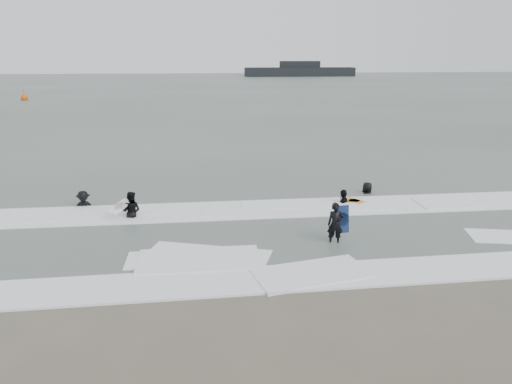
{
  "coord_description": "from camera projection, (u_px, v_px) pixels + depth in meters",
  "views": [
    {
      "loc": [
        -2.27,
        -13.68,
        6.31
      ],
      "look_at": [
        0.0,
        5.0,
        1.1
      ],
      "focal_mm": 35.0,
      "sensor_mm": 36.0,
      "label": 1
    }
  ],
  "objects": [
    {
      "name": "sea",
      "position": [
        207.0,
        89.0,
        91.55
      ],
      "size": [
        320.0,
        320.0,
        0.0
      ],
      "primitive_type": "plane",
      "color": "#47544C",
      "rests_on": "ground"
    },
    {
      "name": "buoy",
      "position": [
        24.0,
        98.0,
        70.06
      ],
      "size": [
        1.0,
        1.0,
        1.65
      ],
      "color": "#D24E09",
      "rests_on": "ground"
    },
    {
      "name": "ground",
      "position": [
        276.0,
        271.0,
        15.03
      ],
      "size": [
        320.0,
        320.0,
        0.0
      ],
      "primitive_type": "plane",
      "color": "brown",
      "rests_on": "ground"
    },
    {
      "name": "surfer_wading",
      "position": [
        132.0,
        218.0,
        19.91
      ],
      "size": [
        0.94,
        0.82,
        1.64
      ],
      "primitive_type": "imported",
      "rotation": [
        0.0,
        0.0,
        2.86
      ],
      "color": "black",
      "rests_on": "ground"
    },
    {
      "name": "surfer_breaker",
      "position": [
        84.0,
        208.0,
        21.25
      ],
      "size": [
        1.09,
        0.72,
        1.58
      ],
      "primitive_type": "imported",
      "rotation": [
        0.0,
        0.0,
        0.14
      ],
      "color": "black",
      "rests_on": "ground"
    },
    {
      "name": "surfer_right_far",
      "position": [
        367.0,
        194.0,
        23.3
      ],
      "size": [
        0.98,
        0.98,
        1.72
      ],
      "primitive_type": "imported",
      "rotation": [
        0.0,
        0.0,
        -2.37
      ],
      "color": "black",
      "rests_on": "ground"
    },
    {
      "name": "surfer_centre",
      "position": [
        334.0,
        245.0,
        17.12
      ],
      "size": [
        0.59,
        0.43,
        1.51
      ],
      "primitive_type": "imported",
      "rotation": [
        0.0,
        0.0,
        -0.14
      ],
      "color": "black",
      "rests_on": "ground"
    },
    {
      "name": "bodyboards",
      "position": [
        271.0,
        208.0,
        19.5
      ],
      "size": [
        10.81,
        5.17,
        1.25
      ],
      "color": "#0E1F45",
      "rests_on": "ground"
    },
    {
      "name": "surf_foam",
      "position": [
        260.0,
        229.0,
        18.56
      ],
      "size": [
        30.03,
        9.06,
        0.09
      ],
      "color": "white",
      "rests_on": "ground"
    },
    {
      "name": "surfer_right_near",
      "position": [
        343.0,
        204.0,
        21.74
      ],
      "size": [
        0.85,
        1.15,
        1.81
      ],
      "primitive_type": "imported",
      "rotation": [
        0.0,
        0.0,
        -2.01
      ],
      "color": "black",
      "rests_on": "ground"
    },
    {
      "name": "vessel_horizon",
      "position": [
        300.0,
        71.0,
        145.14
      ],
      "size": [
        31.86,
        5.69,
        4.32
      ],
      "color": "black",
      "rests_on": "ground"
    }
  ]
}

